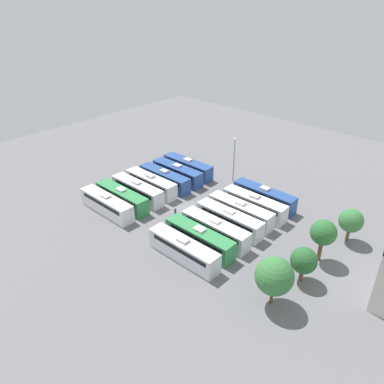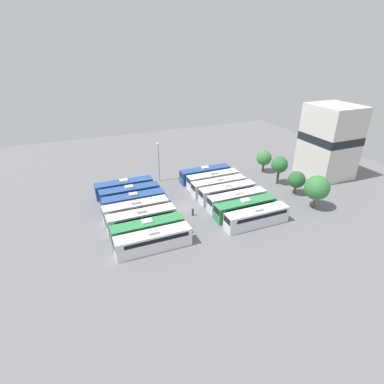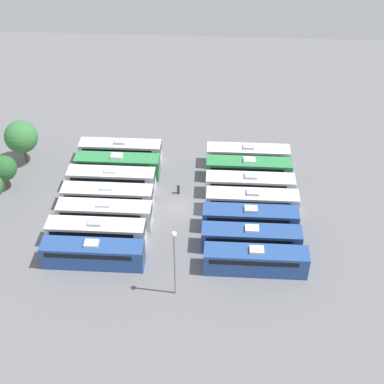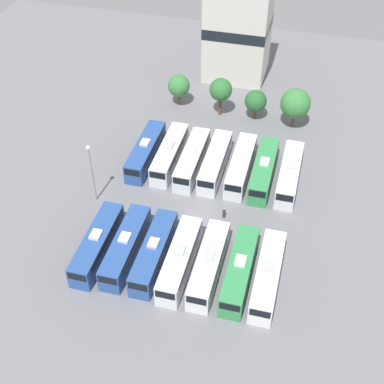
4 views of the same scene
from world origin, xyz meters
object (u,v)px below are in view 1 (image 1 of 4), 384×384
bus_13 (184,249)px  light_pole (234,153)px  bus_6 (107,204)px  bus_0 (188,167)px  bus_2 (165,178)px  bus_11 (215,229)px  bus_4 (137,190)px  bus_5 (122,197)px  bus_1 (177,173)px  bus_12 (200,238)px  tree_0 (351,221)px  tree_3 (274,276)px  bus_3 (151,183)px  worker_person (175,212)px  bus_10 (229,220)px  bus_8 (254,204)px  bus_7 (264,196)px  bus_9 (241,211)px  tree_2 (304,261)px  tree_1 (323,233)px

bus_13 → light_pole: bearing=-157.9°
bus_6 → bus_13: size_ratio=1.00×
bus_0 → bus_2: same height
bus_0 → bus_11: size_ratio=1.00×
bus_4 → bus_5: same height
bus_1 → bus_12: (13.68, 18.13, 0.00)m
tree_0 → tree_3: (18.97, -1.46, 0.65)m
bus_3 → worker_person: size_ratio=7.24×
bus_10 → bus_12: bearing=-1.0°
bus_10 → tree_0: (-9.57, 15.19, 1.90)m
tree_0 → bus_0: bearing=-91.1°
bus_1 → bus_11: (10.41, 18.39, 0.00)m
bus_8 → worker_person: (9.95, -9.07, -0.91)m
bus_6 → tree_3: 32.15m
bus_4 → light_pole: light_pole is taller
bus_5 → worker_person: 10.19m
tree_0 → bus_4: bearing=-68.8°
bus_7 → tree_0: tree_0 is taller
bus_0 → bus_9: same height
bus_7 → bus_9: bearing=-0.5°
tree_2 → bus_3: bearing=-95.6°
bus_5 → bus_7: 25.06m
bus_9 → bus_13: (13.79, 0.26, 0.00)m
bus_9 → bus_10: size_ratio=1.00×
bus_8 → tree_1: (4.33, 13.97, 2.87)m
bus_0 → bus_13: bearing=42.1°
bus_3 → light_pole: (-14.10, 8.62, 4.38)m
bus_12 → bus_13: 3.54m
bus_2 → tree_2: tree_2 is taller
bus_10 → worker_person: bus_10 is taller
bus_10 → tree_3: 16.84m
bus_1 → bus_2: same height
bus_4 → worker_person: (-0.22, 9.49, -0.91)m
bus_7 → tree_0: bearing=87.5°
bus_10 → light_pole: (-14.09, -9.95, 4.38)m
bus_10 → tree_2: (3.22, 14.38, 1.55)m
bus_12 → tree_3: (2.46, 13.86, 2.55)m
bus_12 → tree_0: size_ratio=2.18×
tree_1 → bus_8: bearing=-107.2°
bus_3 → bus_12: same height
bus_0 → bus_2: size_ratio=1.00×
bus_7 → worker_person: size_ratio=7.24×
bus_8 → bus_11: 10.39m
bus_3 → bus_10: bearing=90.0°
bus_3 → tree_2: 33.15m
bus_4 → bus_10: 18.73m
bus_4 → worker_person: size_ratio=7.24×
bus_11 → tree_3: 14.98m
bus_2 → bus_5: same height
worker_person → tree_0: bearing=118.0°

